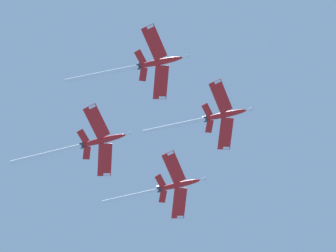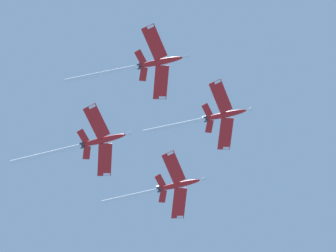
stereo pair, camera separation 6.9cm
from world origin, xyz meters
name	(u,v)px [view 1 (the left image)]	position (x,y,z in m)	size (l,w,h in m)	color
jet_lead	(210,118)	(-26.96, -15.10, 166.29)	(21.86, 25.00, 8.41)	red
jet_left_wing	(169,187)	(-32.43, -36.00, 162.81)	(20.84, 23.55, 7.84)	red
jet_right_wing	(142,66)	(-3.59, -17.40, 162.19)	(22.77, 26.63, 8.87)	red
jet_slot	(86,144)	(-7.57, -41.77, 158.19)	(22.06, 26.18, 9.26)	red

